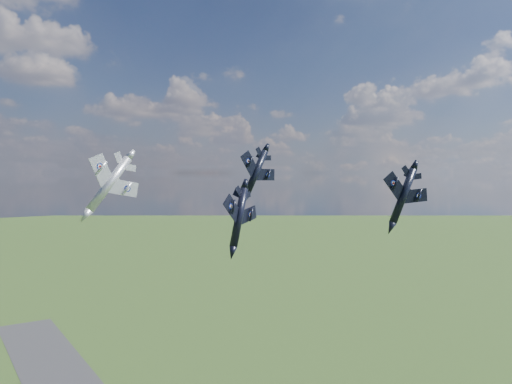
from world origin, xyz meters
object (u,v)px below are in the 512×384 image
jet_lead_navy (239,217)px  jet_high_navy (256,173)px  jet_left_silver (109,184)px  jet_right_navy (403,196)px

jet_lead_navy → jet_high_navy: jet_high_navy is taller
jet_lead_navy → jet_left_silver: 21.90m
jet_high_navy → jet_left_silver: 31.94m
jet_right_navy → jet_left_silver: 48.76m
jet_high_navy → jet_left_silver: (-31.15, -6.91, -1.58)m
jet_lead_navy → jet_right_navy: (24.53, -14.07, 3.55)m
jet_high_navy → jet_right_navy: bearing=-65.2°
jet_right_navy → jet_high_navy: size_ratio=0.98×
jet_lead_navy → jet_high_navy: size_ratio=1.00×
jet_left_silver → jet_high_navy: bearing=7.5°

